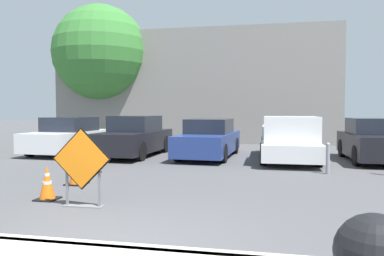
% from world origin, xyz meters
% --- Properties ---
extents(ground_plane, '(96.00, 96.00, 0.00)m').
position_xyz_m(ground_plane, '(0.00, 10.00, 0.00)').
color(ground_plane, '#4C4C4F').
extents(curb_lip, '(26.22, 0.20, 0.14)m').
position_xyz_m(curb_lip, '(0.00, 0.00, 0.07)').
color(curb_lip, '#ADAAA3').
rests_on(curb_lip, ground_plane).
extents(road_closed_sign, '(1.16, 0.20, 1.49)m').
position_xyz_m(road_closed_sign, '(-1.37, 2.09, 0.79)').
color(road_closed_sign, black).
rests_on(road_closed_sign, ground_plane).
extents(traffic_cone_nearest, '(0.42, 0.42, 0.70)m').
position_xyz_m(traffic_cone_nearest, '(-2.34, 2.49, 0.34)').
color(traffic_cone_nearest, black).
rests_on(traffic_cone_nearest, ground_plane).
extents(traffic_cone_second, '(0.47, 0.47, 0.76)m').
position_xyz_m(traffic_cone_second, '(-2.54, 4.05, 0.37)').
color(traffic_cone_second, black).
rests_on(traffic_cone_second, ground_plane).
extents(traffic_cone_third, '(0.40, 0.40, 0.77)m').
position_xyz_m(traffic_cone_third, '(-2.90, 5.63, 0.38)').
color(traffic_cone_third, black).
rests_on(traffic_cone_third, ground_plane).
extents(parked_car_nearest, '(2.10, 4.43, 1.53)m').
position_xyz_m(parked_car_nearest, '(-6.13, 10.10, 0.71)').
color(parked_car_nearest, white).
rests_on(parked_car_nearest, ground_plane).
extents(parked_car_second, '(1.97, 4.67, 1.59)m').
position_xyz_m(parked_car_second, '(-3.15, 9.90, 0.74)').
color(parked_car_second, black).
rests_on(parked_car_second, ground_plane).
extents(parked_car_third, '(2.07, 4.79, 1.48)m').
position_xyz_m(parked_car_third, '(-0.17, 10.04, 0.69)').
color(parked_car_third, navy).
rests_on(parked_car_third, ground_plane).
extents(pickup_truck, '(1.98, 5.40, 1.61)m').
position_xyz_m(pickup_truck, '(2.80, 9.48, 0.72)').
color(pickup_truck, silver).
rests_on(pickup_truck, ground_plane).
extents(parked_car_fourth, '(1.98, 4.06, 1.54)m').
position_xyz_m(parked_car_fourth, '(5.78, 9.86, 0.72)').
color(parked_car_fourth, black).
rests_on(parked_car_fourth, ground_plane).
extents(bollard_nearest, '(0.12, 0.12, 0.90)m').
position_xyz_m(bollard_nearest, '(3.73, 6.83, 0.47)').
color(bollard_nearest, gray).
rests_on(bollard_nearest, ground_plane).
extents(building_facade_backdrop, '(16.20, 5.00, 6.36)m').
position_xyz_m(building_facade_backdrop, '(-2.17, 18.45, 3.18)').
color(building_facade_backdrop, gray).
rests_on(building_facade_backdrop, ground_plane).
extents(street_tree_behind_lot, '(5.49, 5.49, 7.92)m').
position_xyz_m(street_tree_behind_lot, '(-7.51, 16.22, 5.17)').
color(street_tree_behind_lot, '#513823').
rests_on(street_tree_behind_lot, ground_plane).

